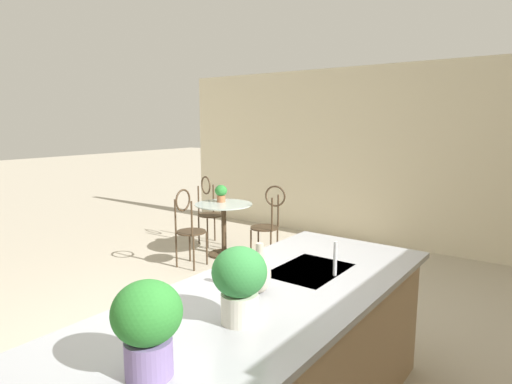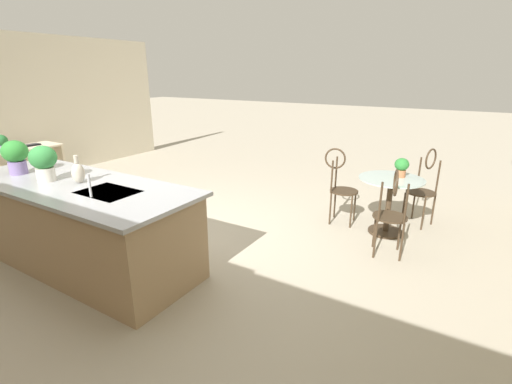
# 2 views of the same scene
# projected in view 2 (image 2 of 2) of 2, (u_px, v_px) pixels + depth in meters

# --- Properties ---
(ground_plane) EXTENTS (40.00, 40.00, 0.00)m
(ground_plane) POSITION_uv_depth(u_px,v_px,m) (162.00, 240.00, 4.57)
(ground_plane) COLOR #B2A893
(kitchen_island) EXTENTS (2.80, 1.06, 0.92)m
(kitchen_island) POSITION_uv_depth(u_px,v_px,m) (80.00, 224.00, 3.89)
(kitchen_island) COLOR tan
(kitchen_island) RESTS_ON ground
(bistro_table) EXTENTS (0.80, 0.80, 0.74)m
(bistro_table) POSITION_uv_depth(u_px,v_px,m) (389.00, 200.00, 4.65)
(bistro_table) COLOR #3D2D1E
(bistro_table) RESTS_ON ground
(chair_near_window) EXTENTS (0.48, 0.52, 1.04)m
(chair_near_window) POSITION_uv_depth(u_px,v_px,m) (424.00, 184.00, 4.91)
(chair_near_window) COLOR #3D2D1E
(chair_near_window) RESTS_ON ground
(chair_by_island) EXTENTS (0.50, 0.43, 1.04)m
(chair_by_island) POSITION_uv_depth(u_px,v_px,m) (340.00, 183.00, 4.96)
(chair_by_island) COLOR #3D2D1E
(chair_by_island) RESTS_ON ground
(chair_toward_desk) EXTENTS (0.47, 0.52, 1.04)m
(chair_toward_desk) POSITION_uv_depth(u_px,v_px,m) (391.00, 209.00, 4.00)
(chair_toward_desk) COLOR #3D2D1E
(chair_toward_desk) RESTS_ON ground
(sink_faucet) EXTENTS (0.02, 0.02, 0.22)m
(sink_faucet) POSITION_uv_depth(u_px,v_px,m) (90.00, 186.00, 3.29)
(sink_faucet) COLOR #B2B5BA
(sink_faucet) RESTS_ON kitchen_island
(writing_desk) EXTENTS (0.60, 1.20, 0.74)m
(writing_desk) POSITION_uv_depth(u_px,v_px,m) (24.00, 160.00, 6.48)
(writing_desk) COLOR beige
(writing_desk) RESTS_ON ground
(keyboard) EXTENTS (0.16, 0.44, 0.03)m
(keyboard) POSITION_uv_depth(u_px,v_px,m) (26.00, 146.00, 6.49)
(keyboard) COLOR black
(keyboard) RESTS_ON writing_desk
(potted_plant_on_table) EXTENTS (0.17, 0.17, 0.24)m
(potted_plant_on_table) POSITION_uv_depth(u_px,v_px,m) (402.00, 166.00, 4.57)
(potted_plant_on_table) COLOR #9E603D
(potted_plant_on_table) RESTS_ON bistro_table
(potted_plant_counter_far) EXTENTS (0.27, 0.27, 0.38)m
(potted_plant_counter_far) POSITION_uv_depth(u_px,v_px,m) (15.00, 155.00, 4.02)
(potted_plant_counter_far) COLOR #7A669E
(potted_plant_counter_far) RESTS_ON kitchen_island
(potted_plant_counter_near) EXTENTS (0.27, 0.27, 0.37)m
(potted_plant_counter_near) POSITION_uv_depth(u_px,v_px,m) (44.00, 161.00, 3.75)
(potted_plant_counter_near) COLOR beige
(potted_plant_counter_near) RESTS_ON kitchen_island
(potted_plant_on_desk) EXTENTS (0.20, 0.20, 0.28)m
(potted_plant_on_desk) POSITION_uv_depth(u_px,v_px,m) (1.00, 142.00, 6.01)
(potted_plant_on_desk) COLOR #7A669E
(potted_plant_on_desk) RESTS_ON writing_desk
(vase_on_counter) EXTENTS (0.13, 0.13, 0.29)m
(vase_on_counter) POSITION_uv_depth(u_px,v_px,m) (78.00, 173.00, 3.72)
(vase_on_counter) COLOR #BCB29E
(vase_on_counter) RESTS_ON kitchen_island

